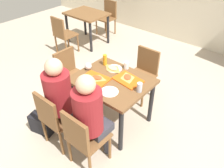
{
  "coord_description": "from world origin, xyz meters",
  "views": [
    {
      "loc": [
        1.56,
        -1.85,
        2.41
      ],
      "look_at": [
        0.0,
        0.0,
        0.66
      ],
      "focal_mm": 36.08,
      "sensor_mm": 36.0,
      "label": 1
    }
  ],
  "objects_px": {
    "tray_red_far": "(128,80)",
    "pizza_slice_c": "(113,68)",
    "chair_left_end": "(70,72)",
    "background_table": "(87,18)",
    "pizza_slice_b": "(128,77)",
    "plastic_cup_b": "(95,89)",
    "chair_near_right": "(83,137)",
    "paper_plate_near_edge": "(110,92)",
    "person_in_brown_jacket": "(91,114)",
    "soda_can": "(140,87)",
    "chair_far_side": "(144,71)",
    "handbag": "(42,124)",
    "foil_bundle": "(88,66)",
    "person_in_red": "(61,95)",
    "condiment_bottle": "(105,60)",
    "tray_red_near": "(95,79)",
    "background_chair_far": "(108,15)",
    "chair_near_left": "(55,117)",
    "paper_plate_center": "(114,69)",
    "pizza_slice_a": "(97,78)",
    "main_table": "(112,86)",
    "background_chair_near": "(63,33)"
  },
  "relations": [
    {
      "from": "tray_red_near",
      "to": "background_chair_far",
      "type": "height_order",
      "value": "background_chair_far"
    },
    {
      "from": "chair_far_side",
      "to": "background_chair_far",
      "type": "bearing_deg",
      "value": 143.39
    },
    {
      "from": "foil_bundle",
      "to": "person_in_red",
      "type": "bearing_deg",
      "value": -74.65
    },
    {
      "from": "tray_red_far",
      "to": "pizza_slice_b",
      "type": "relative_size",
      "value": 1.54
    },
    {
      "from": "chair_left_end",
      "to": "background_table",
      "type": "distance_m",
      "value": 2.09
    },
    {
      "from": "main_table",
      "to": "chair_near_right",
      "type": "xyz_separation_m",
      "value": [
        0.25,
        -0.79,
        -0.14
      ]
    },
    {
      "from": "pizza_slice_c",
      "to": "handbag",
      "type": "distance_m",
      "value": 1.25
    },
    {
      "from": "handbag",
      "to": "paper_plate_near_edge",
      "type": "bearing_deg",
      "value": 38.02
    },
    {
      "from": "chair_near_right",
      "to": "paper_plate_near_edge",
      "type": "relative_size",
      "value": 3.78
    },
    {
      "from": "paper_plate_near_edge",
      "to": "pizza_slice_b",
      "type": "height_order",
      "value": "pizza_slice_b"
    },
    {
      "from": "person_in_red",
      "to": "paper_plate_center",
      "type": "bearing_deg",
      "value": 83.54
    },
    {
      "from": "paper_plate_center",
      "to": "background_table",
      "type": "relative_size",
      "value": 0.24
    },
    {
      "from": "tray_red_near",
      "to": "foil_bundle",
      "type": "bearing_deg",
      "value": 153.85
    },
    {
      "from": "person_in_brown_jacket",
      "to": "condiment_bottle",
      "type": "distance_m",
      "value": 1.04
    },
    {
      "from": "tray_red_far",
      "to": "soda_can",
      "type": "relative_size",
      "value": 2.95
    },
    {
      "from": "person_in_red",
      "to": "chair_far_side",
      "type": "bearing_deg",
      "value": 80.28
    },
    {
      "from": "background_table",
      "to": "background_chair_far",
      "type": "relative_size",
      "value": 1.08
    },
    {
      "from": "pizza_slice_b",
      "to": "handbag",
      "type": "distance_m",
      "value": 1.35
    },
    {
      "from": "background_chair_near",
      "to": "tray_red_near",
      "type": "bearing_deg",
      "value": -28.1
    },
    {
      "from": "condiment_bottle",
      "to": "background_chair_far",
      "type": "relative_size",
      "value": 0.19
    },
    {
      "from": "pizza_slice_b",
      "to": "background_table",
      "type": "distance_m",
      "value": 2.75
    },
    {
      "from": "person_in_brown_jacket",
      "to": "soda_can",
      "type": "relative_size",
      "value": 10.18
    },
    {
      "from": "plastic_cup_b",
      "to": "tray_red_near",
      "type": "bearing_deg",
      "value": 134.35
    },
    {
      "from": "chair_far_side",
      "to": "chair_left_end",
      "type": "height_order",
      "value": "same"
    },
    {
      "from": "foil_bundle",
      "to": "tray_red_far",
      "type": "bearing_deg",
      "value": 13.43
    },
    {
      "from": "tray_red_far",
      "to": "pizza_slice_c",
      "type": "bearing_deg",
      "value": 166.17
    },
    {
      "from": "background_table",
      "to": "background_chair_far",
      "type": "height_order",
      "value": "background_chair_far"
    },
    {
      "from": "plastic_cup_b",
      "to": "background_chair_far",
      "type": "height_order",
      "value": "background_chair_far"
    },
    {
      "from": "chair_left_end",
      "to": "chair_near_left",
      "type": "bearing_deg",
      "value": -51.3
    },
    {
      "from": "person_in_brown_jacket",
      "to": "tray_red_far",
      "type": "distance_m",
      "value": 0.77
    },
    {
      "from": "paper_plate_center",
      "to": "pizza_slice_c",
      "type": "xyz_separation_m",
      "value": [
        -0.01,
        -0.02,
        0.01
      ]
    },
    {
      "from": "background_table",
      "to": "background_chair_near",
      "type": "bearing_deg",
      "value": -90.0
    },
    {
      "from": "chair_near_left",
      "to": "person_in_brown_jacket",
      "type": "distance_m",
      "value": 0.57
    },
    {
      "from": "condiment_bottle",
      "to": "pizza_slice_a",
      "type": "bearing_deg",
      "value": -64.48
    },
    {
      "from": "main_table",
      "to": "soda_can",
      "type": "bearing_deg",
      "value": 2.76
    },
    {
      "from": "chair_far_side",
      "to": "background_chair_far",
      "type": "height_order",
      "value": "same"
    },
    {
      "from": "chair_left_end",
      "to": "chair_near_right",
      "type": "bearing_deg",
      "value": -35.05
    },
    {
      "from": "tray_red_far",
      "to": "soda_can",
      "type": "height_order",
      "value": "soda_can"
    },
    {
      "from": "pizza_slice_b",
      "to": "plastic_cup_b",
      "type": "height_order",
      "value": "plastic_cup_b"
    },
    {
      "from": "tray_red_near",
      "to": "paper_plate_center",
      "type": "relative_size",
      "value": 1.64
    },
    {
      "from": "soda_can",
      "to": "handbag",
      "type": "height_order",
      "value": "soda_can"
    },
    {
      "from": "tray_red_near",
      "to": "soda_can",
      "type": "height_order",
      "value": "soda_can"
    },
    {
      "from": "chair_near_left",
      "to": "person_in_red",
      "type": "height_order",
      "value": "person_in_red"
    },
    {
      "from": "condiment_bottle",
      "to": "background_chair_far",
      "type": "distance_m",
      "value": 2.86
    },
    {
      "from": "paper_plate_near_edge",
      "to": "condiment_bottle",
      "type": "distance_m",
      "value": 0.65
    },
    {
      "from": "chair_near_left",
      "to": "paper_plate_near_edge",
      "type": "relative_size",
      "value": 3.78
    },
    {
      "from": "main_table",
      "to": "plastic_cup_b",
      "type": "xyz_separation_m",
      "value": [
        0.02,
        -0.34,
        0.16
      ]
    },
    {
      "from": "condiment_bottle",
      "to": "chair_near_right",
      "type": "bearing_deg",
      "value": -60.73
    },
    {
      "from": "chair_far_side",
      "to": "condiment_bottle",
      "type": "relative_size",
      "value": 5.2
    },
    {
      "from": "chair_near_left",
      "to": "soda_can",
      "type": "bearing_deg",
      "value": 50.58
    }
  ]
}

